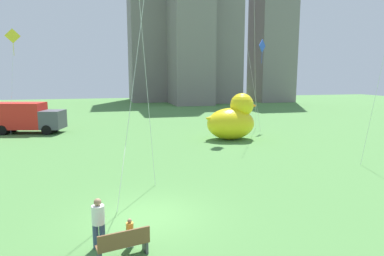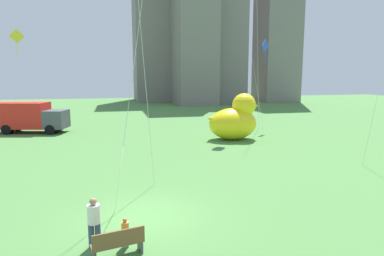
# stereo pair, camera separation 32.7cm
# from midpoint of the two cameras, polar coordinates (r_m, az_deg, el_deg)

# --- Properties ---
(ground_plane) EXTENTS (140.00, 140.00, 0.00)m
(ground_plane) POSITION_cam_midpoint_polar(r_m,az_deg,el_deg) (13.39, -7.29, -14.62)
(ground_plane) COLOR #4D8240
(park_bench) EXTENTS (1.60, 0.78, 0.90)m
(park_bench) POSITION_cam_midpoint_polar(r_m,az_deg,el_deg) (10.61, -11.51, -18.52)
(park_bench) COLOR brown
(park_bench) RESTS_ON ground
(person_adult) EXTENTS (0.39, 0.39, 1.61)m
(person_adult) POSITION_cam_midpoint_polar(r_m,az_deg,el_deg) (11.19, -15.46, -14.82)
(person_adult) COLOR #38476B
(person_adult) RESTS_ON ground
(person_child) EXTENTS (0.23, 0.23, 0.95)m
(person_child) POSITION_cam_midpoint_polar(r_m,az_deg,el_deg) (11.13, -10.40, -16.81)
(person_child) COLOR silver
(person_child) RESTS_ON ground
(giant_inflatable_duck) EXTENTS (4.67, 3.00, 3.87)m
(giant_inflatable_duck) POSITION_cam_midpoint_polar(r_m,az_deg,el_deg) (28.39, 7.58, 1.36)
(giant_inflatable_duck) COLOR yellow
(giant_inflatable_duck) RESTS_ON ground
(box_truck) EXTENTS (6.76, 3.75, 2.85)m
(box_truck) POSITION_cam_midpoint_polar(r_m,az_deg,el_deg) (34.89, -25.53, 1.64)
(box_truck) COLOR red
(box_truck) RESTS_ON ground
(city_skyline) EXTENTS (67.98, 21.23, 37.33)m
(city_skyline) POSITION_cam_midpoint_polar(r_m,az_deg,el_deg) (69.61, -5.42, 18.21)
(city_skyline) COLOR #9E938C
(city_skyline) RESTS_ON ground
(kite_yellow) EXTENTS (1.41, 0.93, 9.38)m
(kite_yellow) POSITION_cam_midpoint_polar(r_m,az_deg,el_deg) (34.19, -27.35, 13.11)
(kite_yellow) COLOR silver
(kite_yellow) RESTS_ON ground
(kite_blue) EXTENTS (1.90, 1.92, 8.85)m
(kite_blue) POSITION_cam_midpoint_polar(r_m,az_deg,el_deg) (34.50, 12.50, 12.98)
(kite_blue) COLOR silver
(kite_blue) RESTS_ON ground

